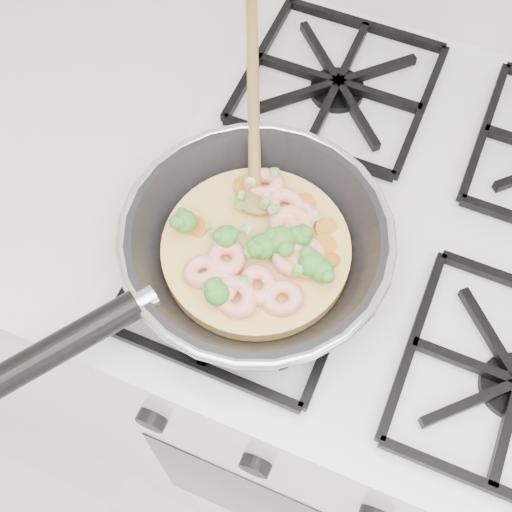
% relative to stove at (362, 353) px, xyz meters
% --- Properties ---
extents(stove, '(0.60, 0.60, 0.92)m').
position_rel_stove_xyz_m(stove, '(0.00, 0.00, 0.00)').
color(stove, white).
rests_on(stove, ground).
extents(skillet, '(0.33, 0.59, 0.09)m').
position_rel_stove_xyz_m(skillet, '(-0.15, -0.13, 0.50)').
color(skillet, black).
rests_on(skillet, stove).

